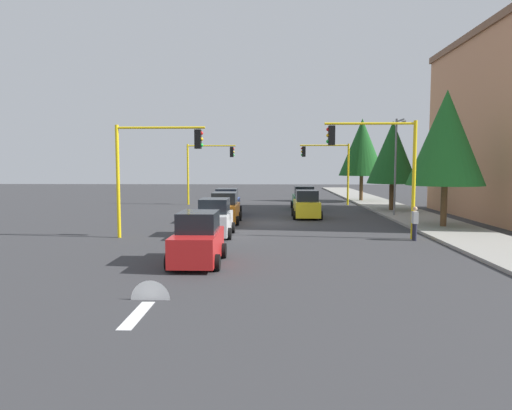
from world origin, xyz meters
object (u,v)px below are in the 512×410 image
at_px(traffic_signal_far_right, 207,162).
at_px(traffic_signal_far_left, 329,162).
at_px(traffic_signal_near_left, 379,156).
at_px(car_red, 198,240).
at_px(traffic_signal_near_right, 152,158).
at_px(tree_roadside_mid, 392,153).
at_px(tree_roadside_far, 362,147).
at_px(car_yellow, 307,205).
at_px(street_lamp_curbside, 397,156).
at_px(tree_roadside_near, 446,138).
at_px(pedestrian_crossing, 415,222).
at_px(car_green, 304,199).
at_px(car_blue, 227,203).
at_px(car_orange, 225,209).
at_px(car_white, 214,219).

height_order(traffic_signal_far_right, traffic_signal_far_left, traffic_signal_far_left).
relative_size(traffic_signal_near_left, car_red, 1.61).
distance_m(traffic_signal_near_right, car_red, 7.72).
height_order(traffic_signal_near_right, tree_roadside_mid, tree_roadside_mid).
relative_size(tree_roadside_far, car_yellow, 2.31).
height_order(street_lamp_curbside, tree_roadside_mid, tree_roadside_mid).
relative_size(tree_roadside_near, pedestrian_crossing, 4.75).
relative_size(car_green, pedestrian_crossing, 2.24).
distance_m(car_red, car_yellow, 16.31).
distance_m(traffic_signal_near_left, traffic_signal_near_right, 11.45).
bearing_deg(street_lamp_curbside, car_blue, -96.91).
xyz_separation_m(tree_roadside_far, pedestrian_crossing, (24.43, -2.03, -4.61)).
bearing_deg(pedestrian_crossing, car_red, -59.72).
height_order(traffic_signal_near_right, tree_roadside_near, tree_roadside_near).
xyz_separation_m(traffic_signal_far_right, tree_roadside_far, (-4.00, 15.20, 1.50)).
xyz_separation_m(car_yellow, car_orange, (2.93, -5.52, 0.00)).
bearing_deg(car_blue, traffic_signal_far_left, 135.75).
relative_size(traffic_signal_far_right, tree_roadside_far, 0.68).
bearing_deg(tree_roadside_mid, traffic_signal_far_right, -110.92).
height_order(traffic_signal_near_right, traffic_signal_far_left, traffic_signal_near_right).
xyz_separation_m(traffic_signal_far_right, car_orange, (13.71, 3.03, -3.12)).
bearing_deg(car_white, tree_roadside_mid, 136.47).
relative_size(traffic_signal_far_left, tree_roadside_far, 0.68).
bearing_deg(pedestrian_crossing, traffic_signal_far_right, -147.19).
xyz_separation_m(traffic_signal_near_right, traffic_signal_far_left, (-20.00, 11.41, -0.05)).
relative_size(car_green, car_orange, 0.95).
height_order(traffic_signal_far_right, traffic_signal_near_right, traffic_signal_near_right).
bearing_deg(pedestrian_crossing, tree_roadside_mid, 170.07).
height_order(tree_roadside_far, car_white, tree_roadside_far).
relative_size(traffic_signal_far_right, tree_roadside_near, 0.70).
height_order(traffic_signal_far_left, car_red, traffic_signal_far_left).
bearing_deg(car_white, car_orange, -179.77).
bearing_deg(car_white, pedestrian_crossing, 83.69).
xyz_separation_m(tree_roadside_mid, pedestrian_crossing, (14.43, -2.53, -3.82)).
distance_m(traffic_signal_far_left, car_blue, 12.83).
relative_size(tree_roadside_mid, car_orange, 1.79).
distance_m(traffic_signal_far_right, car_green, 10.35).
xyz_separation_m(traffic_signal_near_left, car_green, (-15.48, -2.66, -3.30)).
bearing_deg(tree_roadside_near, traffic_signal_near_left, -49.97).
distance_m(traffic_signal_near_right, tree_roadside_mid, 21.05).
height_order(traffic_signal_far_left, tree_roadside_mid, tree_roadside_mid).
distance_m(car_white, car_yellow, 10.14).
bearing_deg(traffic_signal_far_left, street_lamp_curbside, 18.61).
distance_m(traffic_signal_near_right, tree_roadside_far, 28.45).
bearing_deg(tree_roadside_mid, street_lamp_curbside, -10.33).
distance_m(car_red, car_orange, 12.50).
relative_size(traffic_signal_near_left, tree_roadside_near, 0.74).
height_order(tree_roadside_near, pedestrian_crossing, tree_roadside_near).
distance_m(car_red, pedestrian_crossing, 11.47).
distance_m(traffic_signal_far_left, car_white, 21.27).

